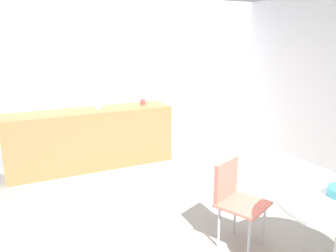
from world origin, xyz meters
name	(u,v)px	position (x,y,z in m)	size (l,w,h in m)	color
wall_back	(98,80)	(0.00, 3.00, 1.30)	(6.00, 0.10, 2.60)	silver
counter_block	(91,138)	(-0.25, 2.65, 0.45)	(2.50, 0.60, 0.90)	#9E7042
chair_coral	(234,193)	(0.48, -0.02, 0.52)	(0.56, 0.56, 0.83)	silver
mug_white	(143,102)	(0.63, 2.66, 0.95)	(0.13, 0.08, 0.09)	#D84C4C
mug_green	(98,106)	(-0.12, 2.64, 0.95)	(0.13, 0.08, 0.09)	white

